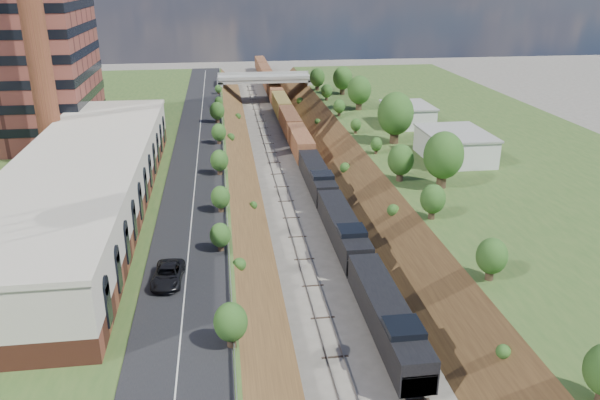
# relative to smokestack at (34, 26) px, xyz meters

# --- Properties ---
(platform_left) EXTENTS (44.00, 180.00, 5.00)m
(platform_left) POSITION_rel_smokestack_xyz_m (3.00, 4.00, -22.50)
(platform_left) COLOR #355523
(platform_left) RESTS_ON ground
(platform_right) EXTENTS (44.00, 180.00, 5.00)m
(platform_right) POSITION_rel_smokestack_xyz_m (69.00, 4.00, -22.50)
(platform_right) COLOR #355523
(platform_right) RESTS_ON ground
(embankment_left) EXTENTS (10.00, 180.00, 10.00)m
(embankment_left) POSITION_rel_smokestack_xyz_m (25.00, 4.00, -25.00)
(embankment_left) COLOR brown
(embankment_left) RESTS_ON ground
(embankment_right) EXTENTS (10.00, 180.00, 10.00)m
(embankment_right) POSITION_rel_smokestack_xyz_m (47.00, 4.00, -25.00)
(embankment_right) COLOR brown
(embankment_right) RESTS_ON ground
(rail_left_track) EXTENTS (1.58, 180.00, 0.18)m
(rail_left_track) POSITION_rel_smokestack_xyz_m (33.40, 4.00, -24.91)
(rail_left_track) COLOR gray
(rail_left_track) RESTS_ON ground
(rail_right_track) EXTENTS (1.58, 180.00, 0.18)m
(rail_right_track) POSITION_rel_smokestack_xyz_m (38.60, 4.00, -24.91)
(rail_right_track) COLOR gray
(rail_right_track) RESTS_ON ground
(road) EXTENTS (8.00, 180.00, 0.10)m
(road) POSITION_rel_smokestack_xyz_m (20.50, 4.00, -19.95)
(road) COLOR black
(road) RESTS_ON platform_left
(guardrail) EXTENTS (0.10, 171.00, 0.70)m
(guardrail) POSITION_rel_smokestack_xyz_m (24.60, 3.80, -19.45)
(guardrail) COLOR #99999E
(guardrail) RESTS_ON platform_left
(commercial_building) EXTENTS (14.30, 62.30, 7.00)m
(commercial_building) POSITION_rel_smokestack_xyz_m (8.00, -18.00, -16.49)
(commercial_building) COLOR brown
(commercial_building) RESTS_ON platform_left
(smokestack) EXTENTS (3.20, 3.20, 40.00)m
(smokestack) POSITION_rel_smokestack_xyz_m (0.00, 0.00, 0.00)
(smokestack) COLOR brown
(smokestack) RESTS_ON platform_left
(overpass) EXTENTS (24.50, 8.30, 7.40)m
(overpass) POSITION_rel_smokestack_xyz_m (36.00, 66.00, -20.08)
(overpass) COLOR gray
(overpass) RESTS_ON ground
(white_building_near) EXTENTS (9.00, 12.00, 4.00)m
(white_building_near) POSITION_rel_smokestack_xyz_m (59.50, -4.00, -18.00)
(white_building_near) COLOR silver
(white_building_near) RESTS_ON platform_right
(white_building_far) EXTENTS (8.00, 10.00, 3.60)m
(white_building_far) POSITION_rel_smokestack_xyz_m (59.00, 18.00, -18.20)
(white_building_far) COLOR silver
(white_building_far) RESTS_ON platform_right
(tree_right_large) EXTENTS (5.25, 5.25, 7.61)m
(tree_right_large) POSITION_rel_smokestack_xyz_m (53.00, -16.00, -15.62)
(tree_right_large) COLOR #473323
(tree_right_large) RESTS_ON platform_right
(tree_left_crest) EXTENTS (2.45, 2.45, 3.55)m
(tree_left_crest) POSITION_rel_smokestack_xyz_m (24.20, -36.00, -17.96)
(tree_left_crest) COLOR #473323
(tree_left_crest) RESTS_ON platform_left
(freight_train) EXTENTS (3.13, 175.94, 4.66)m
(freight_train) POSITION_rel_smokestack_xyz_m (38.60, 40.14, -22.33)
(freight_train) COLOR black
(freight_train) RESTS_ON ground
(suv) EXTENTS (2.99, 5.79, 1.56)m
(suv) POSITION_rel_smokestack_xyz_m (18.94, -37.46, -19.12)
(suv) COLOR black
(suv) RESTS_ON road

